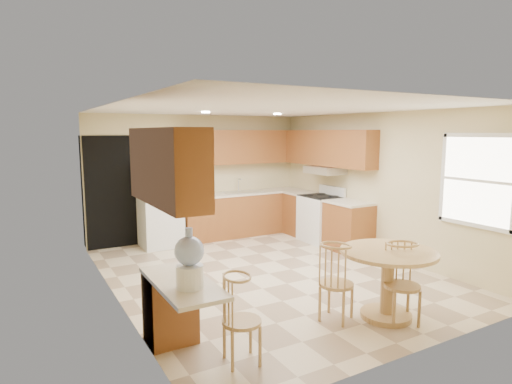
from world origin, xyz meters
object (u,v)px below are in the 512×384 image
stove (321,218)px  chair_table_a (342,276)px  chair_table_b (409,278)px  chair_desk (246,313)px  refrigerator (160,203)px  dining_table (388,274)px  water_crock (190,261)px

stove → chair_table_a: size_ratio=1.21×
chair_table_b → chair_desk: bearing=20.3°
stove → chair_table_b: 3.78m
chair_table_b → stove: bearing=-88.5°
refrigerator → chair_desk: 4.58m
refrigerator → dining_table: refrigerator is taller
dining_table → chair_table_a: bearing=163.4°
dining_table → chair_table_b: 0.27m
chair_table_a → chair_table_b: (0.60, -0.43, 0.01)m
refrigerator → water_crock: bearing=-103.7°
chair_table_a → chair_table_b: 0.74m
dining_table → chair_table_a: size_ratio=1.22×
water_crock → chair_table_b: bearing=-8.9°
chair_table_b → chair_desk: (-1.98, 0.16, -0.04)m
chair_table_a → refrigerator: bearing=161.6°
chair_table_a → chair_table_b: bearing=25.7°
chair_table_b → water_crock: size_ratio=1.65×
refrigerator → chair_table_b: bearing=-73.6°
dining_table → water_crock: water_crock is taller
stove → chair_desk: 4.80m
refrigerator → chair_desk: (-0.60, -4.53, -0.32)m
refrigerator → chair_desk: bearing=-97.5°
chair_table_b → water_crock: 2.50m
chair_desk → water_crock: 0.71m
stove → dining_table: bearing=-115.8°
chair_table_b → water_crock: water_crock is taller
stove → chair_desk: (-3.47, -3.31, 0.05)m
refrigerator → stove: 3.14m
refrigerator → water_crock: size_ratio=3.01×
chair_table_a → chair_desk: chair_table_a is taller
chair_table_a → chair_desk: (-1.38, -0.27, -0.03)m
refrigerator → water_crock: 4.44m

